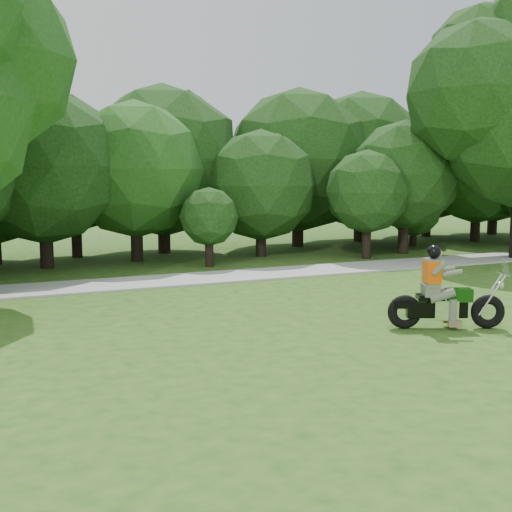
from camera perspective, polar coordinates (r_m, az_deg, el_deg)
ground at (r=14.59m, az=15.22°, el=-5.99°), size 100.00×100.00×0.00m
walkway at (r=21.25m, az=1.40°, el=-1.55°), size 60.00×2.20×0.06m
tree_line at (r=27.37m, az=-2.87°, el=8.01°), size 38.68×11.42×7.46m
chopper_motorcycle at (r=14.23m, az=16.11°, el=-3.61°), size 2.43×1.39×1.80m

